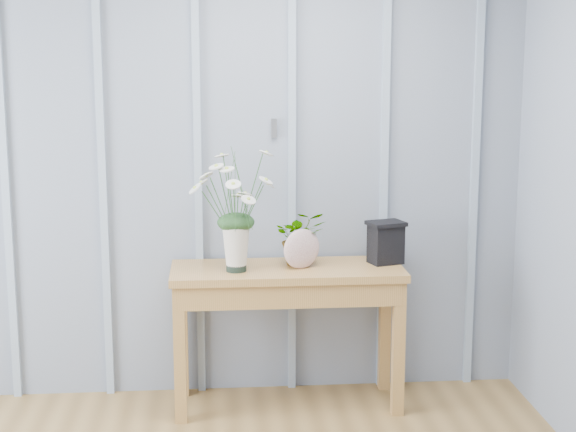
{
  "coord_description": "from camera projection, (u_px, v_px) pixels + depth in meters",
  "views": [
    {
      "loc": [
        0.33,
        -2.42,
        1.86
      ],
      "look_at": [
        0.7,
        1.94,
        1.03
      ],
      "focal_mm": 55.0,
      "sensor_mm": 36.0,
      "label": 1
    }
  ],
  "objects": [
    {
      "name": "room_shell",
      "position": [
        120.0,
        14.0,
        3.21
      ],
      "size": [
        4.0,
        4.5,
        2.5
      ],
      "color": "gray",
      "rests_on": "ground"
    },
    {
      "name": "sideboard",
      "position": [
        287.0,
        289.0,
        4.58
      ],
      "size": [
        1.2,
        0.45,
        0.75
      ],
      "color": "#A4743A",
      "rests_on": "ground"
    },
    {
      "name": "daisy_vase",
      "position": [
        236.0,
        192.0,
        4.4
      ],
      "size": [
        0.46,
        0.35,
        0.65
      ],
      "color": "black",
      "rests_on": "sideboard"
    },
    {
      "name": "spider_plant",
      "position": [
        300.0,
        237.0,
        4.59
      ],
      "size": [
        0.27,
        0.23,
        0.29
      ],
      "primitive_type": "imported",
      "rotation": [
        0.0,
        0.0,
        0.03
      ],
      "color": "#1A3B1B",
      "rests_on": "sideboard"
    },
    {
      "name": "felt_disc_vessel",
      "position": [
        302.0,
        249.0,
        4.51
      ],
      "size": [
        0.21,
        0.14,
        0.21
      ],
      "primitive_type": "ellipsoid",
      "rotation": [
        0.0,
        0.0,
        0.4
      ],
      "color": "#995A6B",
      "rests_on": "sideboard"
    },
    {
      "name": "carved_box",
      "position": [
        386.0,
        242.0,
        4.62
      ],
      "size": [
        0.22,
        0.19,
        0.22
      ],
      "color": "black",
      "rests_on": "sideboard"
    }
  ]
}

